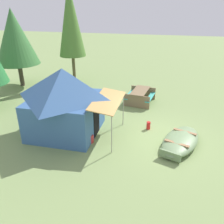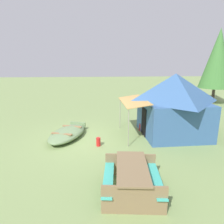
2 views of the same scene
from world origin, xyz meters
name	(u,v)px [view 2 (image 2 of 2)]	position (x,y,z in m)	size (l,w,h in m)	color
ground_plane	(88,139)	(0.00, 0.00, 0.00)	(80.00, 80.00, 0.00)	#7D9557
beached_rowboat	(67,133)	(-0.32, -0.97, 0.22)	(2.97, 2.07, 0.42)	#6C875A
canvas_cabin_tent	(174,104)	(-0.36, 4.04, 1.52)	(3.21, 4.05, 2.93)	#385F95
picnic_table	(132,176)	(3.92, 1.31, 0.48)	(1.97, 1.71, 0.77)	olive
cooler_box	(144,127)	(-1.04, 2.82, 0.18)	(0.45, 0.32, 0.36)	#AD2B2F
fuel_can	(98,142)	(0.75, 0.46, 0.18)	(0.18, 0.18, 0.37)	red
pine_tree_side	(218,59)	(-7.46, 10.32, 3.70)	(2.62, 2.62, 6.08)	#443534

